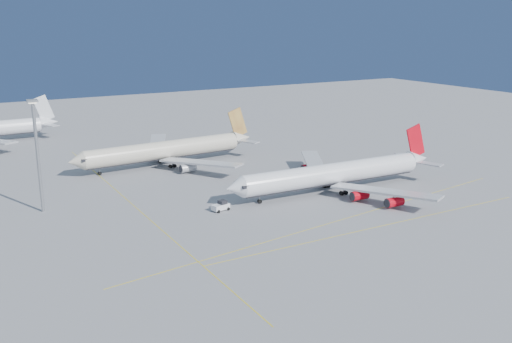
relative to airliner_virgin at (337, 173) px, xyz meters
name	(u,v)px	position (x,y,z in m)	size (l,w,h in m)	color
ground	(327,212)	(-13.21, -13.79, -4.99)	(500.00, 500.00, 0.00)	slate
taxiway_lines	(263,215)	(-27.93, -7.45, -4.98)	(118.86, 140.00, 0.02)	yellow
airliner_virgin	(337,173)	(0.00, 0.00, 0.00)	(67.00, 60.25, 16.55)	white
airliner_etihad	(168,150)	(-29.93, 50.85, 0.13)	(64.51, 59.45, 16.83)	beige
pushback_tug	(221,206)	(-35.42, 0.55, -3.83)	(4.83, 3.53, 2.50)	white
light_mast	(37,147)	(-74.17, 21.59, 11.44)	(2.41, 2.41, 27.84)	gray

